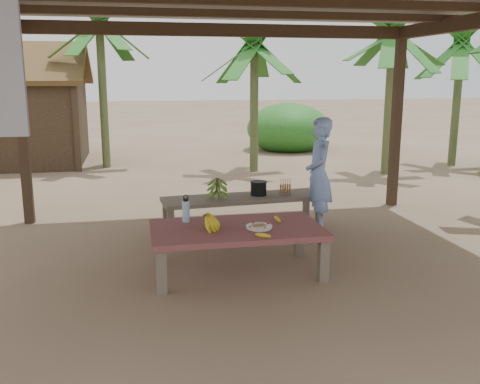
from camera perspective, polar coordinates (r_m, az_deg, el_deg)
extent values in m
plane|color=brown|center=(6.05, 1.71, -7.63)|extent=(80.00, 80.00, 0.00)
cube|color=black|center=(8.02, -22.23, 6.30)|extent=(0.13, 0.13, 2.70)
cube|color=black|center=(8.87, 16.34, 7.21)|extent=(0.13, 0.13, 2.70)
cube|color=black|center=(7.97, -2.03, 16.88)|extent=(5.80, 0.14, 0.18)
cube|color=brown|center=(5.25, -8.39, -8.39)|extent=(0.10, 0.10, 0.44)
cube|color=brown|center=(5.56, 8.89, -7.23)|extent=(0.10, 0.10, 0.44)
cube|color=brown|center=(6.04, -8.78, -5.60)|extent=(0.10, 0.10, 0.44)
cube|color=brown|center=(6.31, 6.31, -4.75)|extent=(0.10, 0.10, 0.44)
cube|color=maroon|center=(5.66, -0.34, -4.06)|extent=(1.80, 1.01, 0.06)
cube|color=brown|center=(6.92, -7.37, -3.43)|extent=(0.09, 0.09, 0.40)
cube|color=brown|center=(7.48, 8.43, -2.25)|extent=(0.09, 0.09, 0.40)
cube|color=brown|center=(7.36, -7.91, -2.49)|extent=(0.09, 0.09, 0.40)
cube|color=brown|center=(7.89, 7.07, -1.45)|extent=(0.09, 0.09, 0.40)
cube|color=brown|center=(7.29, 0.34, -0.68)|extent=(2.24, 0.77, 0.05)
cylinder|color=white|center=(5.60, 2.05, -3.86)|extent=(0.25, 0.25, 0.01)
cylinder|color=white|center=(5.59, 2.05, -3.70)|extent=(0.27, 0.27, 0.02)
cube|color=brown|center=(5.59, 2.05, -3.64)|extent=(0.16, 0.12, 0.02)
ellipsoid|color=yellow|center=(5.30, 2.48, -4.63)|extent=(0.17, 0.09, 0.04)
ellipsoid|color=yellow|center=(5.89, 4.01, -2.90)|extent=(0.07, 0.17, 0.04)
cylinder|color=#459DD7|center=(5.86, -5.79, -2.06)|extent=(0.08, 0.08, 0.23)
cylinder|color=black|center=(5.83, -5.81, -0.82)|extent=(0.06, 0.06, 0.03)
torus|color=black|center=(5.82, -5.82, -0.54)|extent=(0.05, 0.01, 0.05)
cylinder|color=black|center=(7.36, 1.99, 0.38)|extent=(0.22, 0.22, 0.19)
imported|color=#7595DD|center=(7.24, 8.41, 1.84)|extent=(0.45, 0.61, 1.53)
cylinder|color=#596638|center=(11.73, 15.59, 9.01)|extent=(0.18, 0.18, 2.95)
cylinder|color=#596638|center=(11.64, 1.51, 8.90)|extent=(0.18, 0.18, 2.74)
cylinder|color=#596638|center=(12.51, -14.40, 9.94)|extent=(0.18, 0.18, 3.26)
cylinder|color=#596638|center=(13.38, 22.07, 8.55)|extent=(0.18, 0.18, 2.78)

